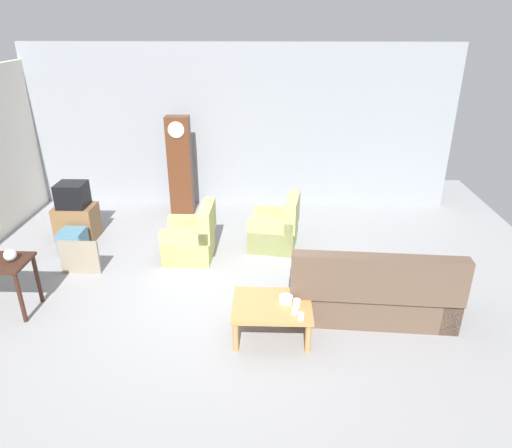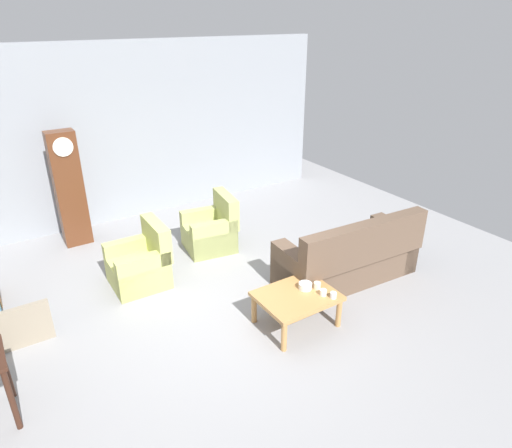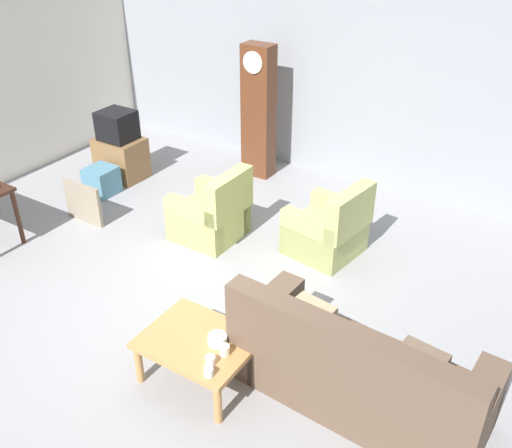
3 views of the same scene
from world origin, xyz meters
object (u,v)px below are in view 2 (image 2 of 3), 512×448
at_px(framed_picture_leaning, 25,326).
at_px(cup_blue_rimmed, 333,295).
at_px(grandfather_clock, 69,189).
at_px(cup_white_porcelain, 323,292).
at_px(cup_cream_tall, 317,286).
at_px(armchair_olive_near, 141,265).
at_px(couch_floral, 349,258).
at_px(bowl_white_stacked, 305,286).
at_px(armchair_olive_far, 211,231).
at_px(coffee_table_wood, 297,299).

distance_m(framed_picture_leaning, cup_blue_rimmed, 3.69).
xyz_separation_m(grandfather_clock, framed_picture_leaning, (-1.15, -2.42, -0.71)).
distance_m(cup_white_porcelain, cup_cream_tall, 0.16).
xyz_separation_m(armchair_olive_near, cup_blue_rimmed, (1.64, -2.28, 0.18)).
relative_size(couch_floral, cup_white_porcelain, 25.83).
height_order(cup_blue_rimmed, bowl_white_stacked, bowl_white_stacked).
distance_m(couch_floral, armchair_olive_near, 3.03).
xyz_separation_m(grandfather_clock, cup_white_porcelain, (2.05, -4.02, -0.50)).
relative_size(couch_floral, armchair_olive_near, 2.33).
bearing_deg(bowl_white_stacked, armchair_olive_near, 127.30).
bearing_deg(couch_floral, grandfather_clock, 132.19).
relative_size(cup_white_porcelain, cup_blue_rimmed, 1.06).
bearing_deg(cup_blue_rimmed, armchair_olive_far, 95.53).
height_order(coffee_table_wood, cup_blue_rimmed, cup_blue_rimmed).
height_order(coffee_table_wood, cup_white_porcelain, cup_white_porcelain).
distance_m(armchair_olive_far, bowl_white_stacked, 2.38).
bearing_deg(framed_picture_leaning, bowl_white_stacked, -23.66).
bearing_deg(armchair_olive_near, couch_floral, -30.81).
xyz_separation_m(armchair_olive_near, armchair_olive_far, (1.37, 0.43, 0.00)).
distance_m(coffee_table_wood, cup_blue_rimmed, 0.46).
relative_size(armchair_olive_near, bowl_white_stacked, 5.44).
height_order(armchair_olive_near, cup_cream_tall, armchair_olive_near).
relative_size(couch_floral, cup_cream_tall, 23.97).
bearing_deg(armchair_olive_near, framed_picture_leaning, -160.46).
bearing_deg(cup_white_porcelain, grandfather_clock, 117.05).
xyz_separation_m(cup_cream_tall, bowl_white_stacked, (-0.13, 0.08, -0.00)).
xyz_separation_m(armchair_olive_near, grandfather_clock, (-0.48, 1.85, 0.67)).
height_order(couch_floral, cup_white_porcelain, couch_floral).
relative_size(coffee_table_wood, grandfather_clock, 0.49).
height_order(couch_floral, framed_picture_leaning, couch_floral).
distance_m(couch_floral, cup_blue_rimmed, 1.22).
bearing_deg(framed_picture_leaning, cup_blue_rimmed, -27.58).
height_order(coffee_table_wood, grandfather_clock, grandfather_clock).
distance_m(armchair_olive_near, grandfather_clock, 2.02).
xyz_separation_m(coffee_table_wood, cup_cream_tall, (0.30, -0.03, 0.11)).
distance_m(framed_picture_leaning, cup_white_porcelain, 3.58).
distance_m(armchair_olive_near, cup_blue_rimmed, 2.81).
distance_m(armchair_olive_near, coffee_table_wood, 2.38).
bearing_deg(cup_cream_tall, cup_blue_rimmed, -82.88).
relative_size(coffee_table_wood, cup_blue_rimmed, 12.26).
xyz_separation_m(armchair_olive_far, cup_blue_rimmed, (0.26, -2.72, 0.18)).
height_order(armchair_olive_far, grandfather_clock, grandfather_clock).
bearing_deg(armchair_olive_near, cup_white_porcelain, -54.10).
height_order(couch_floral, coffee_table_wood, couch_floral).
height_order(couch_floral, bowl_white_stacked, couch_floral).
relative_size(armchair_olive_near, framed_picture_leaning, 1.53).
distance_m(coffee_table_wood, cup_cream_tall, 0.32).
height_order(armchair_olive_far, cup_cream_tall, armchair_olive_far).
relative_size(framed_picture_leaning, bowl_white_stacked, 3.55).
bearing_deg(cup_white_porcelain, coffee_table_wood, 144.77).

